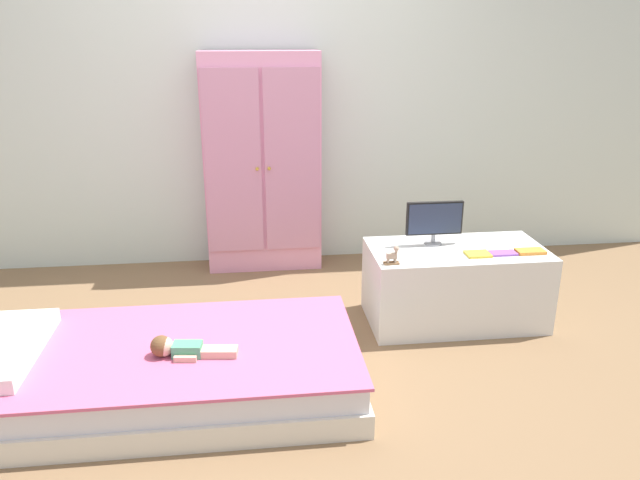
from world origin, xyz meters
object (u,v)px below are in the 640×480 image
object	(u,v)px
rocking_horse_toy	(393,256)
book_purple	(503,253)
tv_stand	(455,285)
wardrobe	(262,164)
book_yellow	(478,254)
bed	(166,370)
tv_monitor	(434,220)
doll	(178,348)
book_orange	(530,251)

from	to	relation	value
rocking_horse_toy	book_purple	distance (m)	0.65
tv_stand	wardrobe	bearing A→B (deg)	136.78
rocking_horse_toy	book_yellow	distance (m)	0.51
tv_stand	rocking_horse_toy	distance (m)	0.54
bed	tv_monitor	xyz separation A→B (m)	(1.48, 0.67, 0.48)
doll	rocking_horse_toy	distance (m)	1.22
tv_stand	book_yellow	xyz separation A→B (m)	(0.08, -0.12, 0.23)
rocking_horse_toy	book_purple	world-z (taller)	rocking_horse_toy
tv_monitor	book_orange	bearing A→B (deg)	-22.58
wardrobe	tv_monitor	distance (m)	1.34
book_yellow	book_orange	size ratio (longest dim) A/B	0.84
book_orange	doll	bearing A→B (deg)	-163.74
bed	doll	xyz separation A→B (m)	(0.08, -0.09, 0.16)
book_yellow	book_orange	distance (m)	0.31
tv_monitor	book_yellow	bearing A→B (deg)	-46.95
doll	book_orange	size ratio (longest dim) A/B	2.47
doll	rocking_horse_toy	bearing A→B (deg)	23.67
tv_stand	rocking_horse_toy	size ratio (longest dim) A/B	9.89
bed	rocking_horse_toy	distance (m)	1.29
tv_stand	book_orange	world-z (taller)	book_orange
tv_monitor	book_purple	distance (m)	0.42
wardrobe	tv_stand	xyz separation A→B (m)	(1.08, -1.01, -0.53)
doll	book_yellow	world-z (taller)	book_yellow
bed	tv_stand	world-z (taller)	tv_stand
bed	wardrobe	bearing A→B (deg)	71.85
bed	book_yellow	size ratio (longest dim) A/B	13.59
book_orange	bed	bearing A→B (deg)	-166.79
bed	tv_monitor	world-z (taller)	tv_monitor
wardrobe	tv_stand	world-z (taller)	wardrobe
wardrobe	rocking_horse_toy	xyz separation A→B (m)	(0.65, -1.20, -0.26)
rocking_horse_toy	book_orange	world-z (taller)	rocking_horse_toy
bed	book_purple	distance (m)	1.91
doll	wardrobe	size ratio (longest dim) A/B	0.26
tv_stand	rocking_horse_toy	bearing A→B (deg)	-155.67
bed	doll	bearing A→B (deg)	-50.25
wardrobe	tv_stand	size ratio (longest dim) A/B	1.50
tv_monitor	book_yellow	xyz separation A→B (m)	(0.19, -0.21, -0.14)
tv_monitor	rocking_horse_toy	bearing A→B (deg)	-137.46
wardrobe	book_orange	size ratio (longest dim) A/B	9.51
rocking_horse_toy	wardrobe	bearing A→B (deg)	118.31
book_yellow	book_orange	world-z (taller)	book_orange
wardrobe	tv_monitor	size ratio (longest dim) A/B	4.56
tv_monitor	doll	bearing A→B (deg)	-151.47
rocking_horse_toy	book_purple	bearing A→B (deg)	6.59
book_yellow	book_purple	distance (m)	0.15
tv_stand	book_yellow	size ratio (longest dim) A/B	7.52
book_purple	wardrobe	bearing A→B (deg)	138.95
book_yellow	rocking_horse_toy	bearing A→B (deg)	-171.53
bed	wardrobe	world-z (taller)	wardrobe
tv_stand	tv_monitor	xyz separation A→B (m)	(-0.12, 0.09, 0.37)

